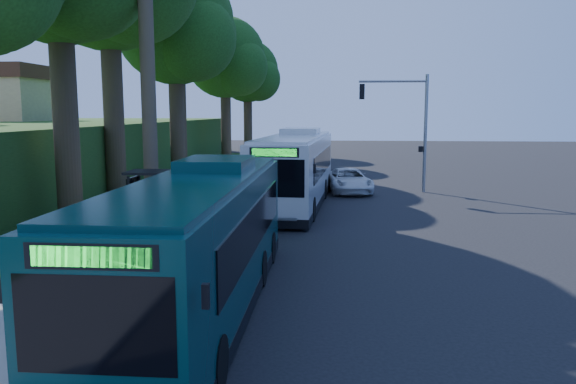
# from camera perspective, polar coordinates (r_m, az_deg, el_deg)

# --- Properties ---
(ground) EXTENTS (140.00, 140.00, 0.00)m
(ground) POSITION_cam_1_polar(r_m,az_deg,el_deg) (24.65, 6.06, -3.17)
(ground) COLOR black
(ground) RESTS_ON ground
(sidewalk) EXTENTS (4.50, 70.00, 0.12)m
(sidewalk) POSITION_cam_1_polar(r_m,az_deg,el_deg) (25.51, -10.58, -2.74)
(sidewalk) COLOR gray
(sidewalk) RESTS_ON ground
(red_curb) EXTENTS (0.25, 30.00, 0.13)m
(red_curb) POSITION_cam_1_polar(r_m,az_deg,el_deg) (21.17, -7.39, -4.90)
(red_curb) COLOR maroon
(red_curb) RESTS_ON ground
(grass_verge) EXTENTS (8.00, 70.00, 0.06)m
(grass_verge) POSITION_cam_1_polar(r_m,az_deg,el_deg) (32.04, -18.10, -0.84)
(grass_verge) COLOR #234719
(grass_verge) RESTS_ON ground
(bus_shelter) EXTENTS (3.20, 1.51, 2.55)m
(bus_shelter) POSITION_cam_1_polar(r_m,az_deg,el_deg) (22.51, -12.49, 0.26)
(bus_shelter) COLOR black
(bus_shelter) RESTS_ON ground
(stop_sign_pole) EXTENTS (0.35, 0.06, 3.17)m
(stop_sign_pole) POSITION_cam_1_polar(r_m,az_deg,el_deg) (19.94, -9.22, 0.14)
(stop_sign_pole) COLOR gray
(stop_sign_pole) RESTS_ON ground
(traffic_signal_pole) EXTENTS (4.10, 0.30, 7.00)m
(traffic_signal_pole) POSITION_cam_1_polar(r_m,az_deg,el_deg) (34.44, 12.14, 7.33)
(traffic_signal_pole) COLOR gray
(traffic_signal_pole) RESTS_ON ground
(tree_2) EXTENTS (8.82, 8.40, 15.12)m
(tree_2) POSITION_cam_1_polar(r_m,az_deg,el_deg) (42.07, -11.32, 15.75)
(tree_2) COLOR #382B1E
(tree_2) RESTS_ON ground
(tree_3) EXTENTS (10.08, 9.60, 17.28)m
(tree_3) POSITION_cam_1_polar(r_m,az_deg,el_deg) (50.44, -11.04, 16.19)
(tree_3) COLOR #382B1E
(tree_3) RESTS_ON ground
(tree_4) EXTENTS (8.40, 8.00, 14.14)m
(tree_4) POSITION_cam_1_polar(r_m,az_deg,el_deg) (57.37, -6.32, 13.04)
(tree_4) COLOR #382B1E
(tree_4) RESTS_ON ground
(tree_5) EXTENTS (7.35, 7.00, 12.86)m
(tree_5) POSITION_cam_1_polar(r_m,az_deg,el_deg) (65.02, -4.07, 11.82)
(tree_5) COLOR #382B1E
(tree_5) RESTS_ON ground
(white_bus) EXTENTS (3.60, 13.30, 3.92)m
(white_bus) POSITION_cam_1_polar(r_m,az_deg,el_deg) (29.06, 0.78, 2.42)
(white_bus) COLOR silver
(white_bus) RESTS_ON ground
(teal_bus) EXTENTS (2.61, 12.04, 3.59)m
(teal_bus) POSITION_cam_1_polar(r_m,az_deg,el_deg) (13.78, -8.79, -4.85)
(teal_bus) COLOR #093032
(teal_bus) RESTS_ON ground
(pickup) EXTENTS (3.11, 5.42, 1.42)m
(pickup) POSITION_cam_1_polar(r_m,az_deg,el_deg) (34.00, 6.14, 1.18)
(pickup) COLOR silver
(pickup) RESTS_ON ground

